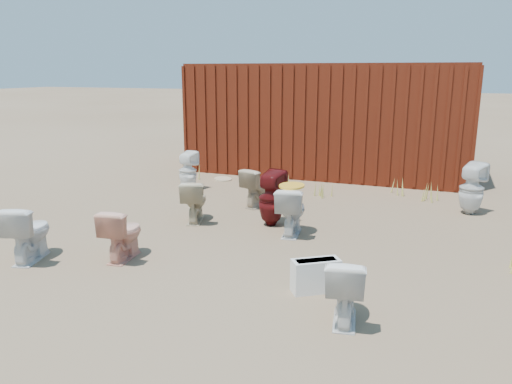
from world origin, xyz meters
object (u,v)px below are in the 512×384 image
(toilet_front_a, at_px, (28,232))
(toilet_back_a, at_px, (188,171))
(toilet_front_c, at_px, (345,289))
(toilet_front_maroon, at_px, (271,198))
(loose_tank, at_px, (316,276))
(toilet_back_e, at_px, (472,189))
(shipping_container, at_px, (329,119))
(toilet_back_beige_right, at_px, (259,187))
(toilet_back_yellowlid, at_px, (291,211))
(toilet_front_pink, at_px, (123,233))
(toilet_back_beige_left, at_px, (194,201))

(toilet_front_a, height_order, toilet_back_a, toilet_back_a)
(toilet_front_c, bearing_deg, toilet_front_maroon, -67.18)
(toilet_back_a, distance_m, loose_tank, 4.96)
(toilet_front_a, relative_size, toilet_back_e, 0.84)
(toilet_front_maroon, bearing_deg, toilet_front_a, 57.81)
(toilet_front_c, bearing_deg, shipping_container, -85.11)
(shipping_container, distance_m, toilet_back_beige_right, 3.56)
(toilet_back_e, bearing_deg, shipping_container, -15.35)
(toilet_back_a, distance_m, toilet_back_yellowlid, 3.23)
(toilet_front_pink, distance_m, toilet_back_beige_right, 2.96)
(toilet_front_pink, xyz_separation_m, toilet_front_maroon, (1.25, 1.94, 0.09))
(toilet_back_e, relative_size, loose_tank, 1.67)
(toilet_back_yellowlid, bearing_deg, toilet_back_beige_left, -9.87)
(toilet_front_pink, distance_m, toilet_back_e, 5.46)
(shipping_container, height_order, toilet_back_beige_left, shipping_container)
(toilet_front_a, bearing_deg, shipping_container, -124.13)
(toilet_front_pink, height_order, toilet_back_yellowlid, toilet_back_yellowlid)
(shipping_container, relative_size, toilet_front_a, 8.55)
(shipping_container, relative_size, toilet_front_c, 9.38)
(toilet_front_a, xyz_separation_m, toilet_front_maroon, (2.29, 2.38, 0.06))
(toilet_front_a, bearing_deg, toilet_back_yellowlid, -158.89)
(shipping_container, relative_size, toilet_front_maroon, 7.23)
(toilet_back_beige_left, relative_size, toilet_back_yellowlid, 0.94)
(toilet_front_pink, bearing_deg, toilet_back_a, -80.76)
(toilet_front_pink, height_order, toilet_back_a, toilet_back_a)
(toilet_front_c, relative_size, toilet_back_a, 0.85)
(toilet_front_maroon, bearing_deg, loose_tank, 132.42)
(toilet_back_a, height_order, toilet_back_e, toilet_back_e)
(toilet_back_a, relative_size, loose_tank, 1.51)
(toilet_back_a, relative_size, toilet_back_beige_right, 1.14)
(toilet_front_c, bearing_deg, toilet_back_beige_left, -49.29)
(toilet_front_a, height_order, toilet_front_c, toilet_front_a)
(toilet_front_pink, height_order, toilet_front_c, toilet_front_pink)
(toilet_front_pink, bearing_deg, toilet_back_yellowlid, -141.77)
(toilet_back_yellowlid, xyz_separation_m, toilet_back_e, (2.40, 2.01, 0.07))
(toilet_front_a, relative_size, toilet_front_c, 1.10)
(toilet_front_maroon, bearing_deg, toilet_back_beige_right, -48.05)
(toilet_back_beige_left, relative_size, toilet_back_beige_right, 0.98)
(toilet_front_a, xyz_separation_m, toilet_back_beige_left, (1.13, 2.15, -0.03))
(loose_tank, bearing_deg, toilet_front_c, -86.93)
(toilet_back_yellowlid, bearing_deg, toilet_back_beige_right, -59.91)
(shipping_container, xyz_separation_m, toilet_front_c, (1.75, -6.91, -0.88))
(shipping_container, bearing_deg, toilet_front_maroon, -87.98)
(toilet_back_beige_right, distance_m, toilet_back_yellowlid, 1.56)
(toilet_front_c, xyz_separation_m, toilet_back_e, (1.21, 4.26, 0.10))
(toilet_front_a, distance_m, toilet_back_yellowlid, 3.40)
(toilet_front_maroon, xyz_separation_m, toilet_back_beige_left, (-1.16, -0.23, -0.09))
(toilet_back_beige_left, distance_m, toilet_back_beige_right, 1.32)
(shipping_container, distance_m, toilet_back_beige_left, 4.79)
(toilet_front_a, xyz_separation_m, toilet_front_c, (3.89, -0.16, -0.03))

